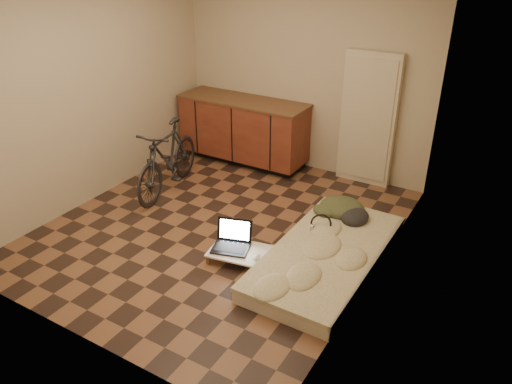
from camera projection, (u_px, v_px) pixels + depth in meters
The scene contains 10 objects.
room_shell at pixel (216, 116), 5.00m from camera, with size 3.50×4.00×2.60m.
cabinets at pixel (244, 130), 7.02m from camera, with size 1.84×0.62×0.91m.
appliance_panel at pixel (368, 120), 6.26m from camera, with size 0.70×0.10×1.70m, color beige.
bicycle at pixel (167, 155), 6.18m from camera, with size 0.44×1.50×0.97m, color black.
futon at pixel (327, 256), 4.94m from camera, with size 0.98×2.01×0.17m.
clothing_pile at pixel (345, 205), 5.47m from camera, with size 0.54×0.45×0.22m, color #373F24, non-canonical shape.
headphones at pixel (321, 223), 5.18m from camera, with size 0.24×0.22×0.16m, color black, non-canonical shape.
lap_desk at pixel (242, 252), 4.99m from camera, with size 0.70×0.52×0.11m.
laptop at pixel (232, 242), 5.03m from camera, with size 0.44×0.42×0.25m.
mouse at pixel (257, 257), 4.86m from camera, with size 0.06×0.10×0.04m, color silver.
Camera 1 is at (2.78, -3.91, 2.93)m, focal length 35.00 mm.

